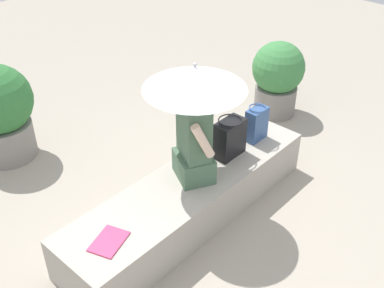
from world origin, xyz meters
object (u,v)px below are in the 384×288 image
object	(u,v)px
person_seated	(194,138)
handbag_black	(230,138)
parasol	(195,78)
magazine	(109,241)
planter_near	(277,76)
tote_bag_canvas	(256,124)

from	to	relation	value
person_seated	handbag_black	world-z (taller)	person_seated
parasol	magazine	size ratio (longest dim) A/B	3.65
handbag_black	planter_near	distance (m)	1.62
person_seated	magazine	distance (m)	1.06
person_seated	planter_near	size ratio (longest dim) A/B	1.01
planter_near	parasol	bearing A→B (deg)	-166.94
handbag_black	planter_near	world-z (taller)	planter_near
parasol	planter_near	size ratio (longest dim) A/B	1.15
planter_near	handbag_black	bearing A→B (deg)	-161.88
parasol	handbag_black	distance (m)	0.83
handbag_black	tote_bag_canvas	bearing A→B (deg)	-3.73
person_seated	tote_bag_canvas	world-z (taller)	person_seated
magazine	planter_near	distance (m)	3.02
handbag_black	tote_bag_canvas	size ratio (longest dim) A/B	1.06
handbag_black	planter_near	bearing A→B (deg)	18.12
planter_near	person_seated	bearing A→B (deg)	-166.34
parasol	planter_near	bearing A→B (deg)	13.06
person_seated	magazine	size ratio (longest dim) A/B	3.21
person_seated	magazine	xyz separation A→B (m)	(-0.98, -0.07, -0.38)
tote_bag_canvas	planter_near	distance (m)	1.28
parasol	planter_near	xyz separation A→B (m)	(1.94, 0.45, -0.83)
person_seated	handbag_black	bearing A→B (deg)	-2.33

